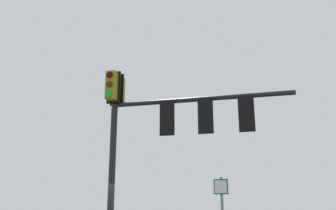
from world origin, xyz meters
name	(u,v)px	position (x,y,z in m)	size (l,w,h in m)	color
signal_mast_assembly	(157,122)	(0.35, -0.46, 4.28)	(4.59, 3.92, 5.97)	black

